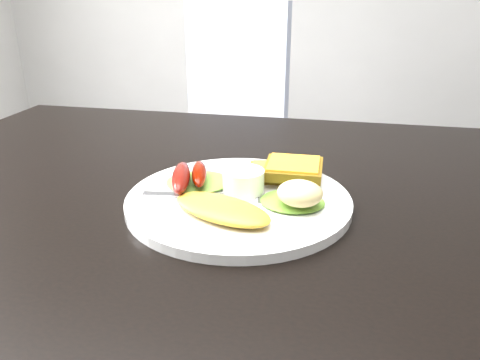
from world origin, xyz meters
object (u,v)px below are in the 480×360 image
object	(u,v)px
dining_table	(245,200)
dining_chair	(225,149)
person	(342,118)
plate	(238,201)

from	to	relation	value
dining_table	dining_chair	xyz separation A→B (m)	(-0.28, 1.03, -0.28)
dining_table	dining_chair	distance (m)	1.10
person	plate	distance (m)	0.71
person	plate	bearing A→B (deg)	95.18
dining_table	dining_chair	bearing A→B (deg)	105.24
dining_table	plate	size ratio (longest dim) A/B	4.03
dining_chair	person	bearing A→B (deg)	-27.59
dining_chair	plate	xyz separation A→B (m)	(0.28, -1.09, 0.31)
dining_chair	plate	distance (m)	1.16
dining_table	person	world-z (taller)	person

